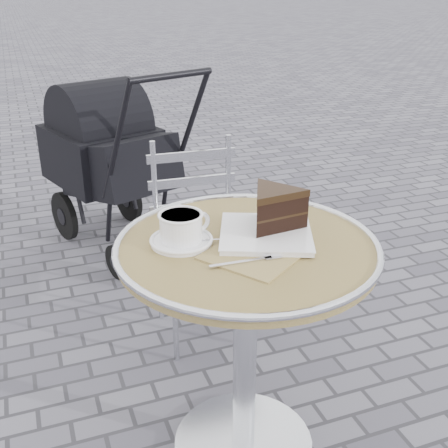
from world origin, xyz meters
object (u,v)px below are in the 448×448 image
object	(u,v)px
cafe_table	(246,296)
baby_stroller	(112,165)
cappuccino_set	(182,230)
cake_plate_set	(272,214)
bistro_chair	(197,216)

from	to	relation	value
cafe_table	baby_stroller	xyz separation A→B (m)	(-0.09, 1.64, -0.11)
cafe_table	cappuccino_set	distance (m)	0.27
cake_plate_set	cappuccino_set	bearing A→B (deg)	-164.80
cake_plate_set	bistro_chair	bearing A→B (deg)	112.64
cake_plate_set	baby_stroller	size ratio (longest dim) A/B	0.37
cafe_table	bistro_chair	distance (m)	0.74
baby_stroller	cappuccino_set	bearing A→B (deg)	-111.31
cafe_table	cake_plate_set	bearing A→B (deg)	20.95
cake_plate_set	baby_stroller	distance (m)	1.65
baby_stroller	cafe_table	bearing A→B (deg)	-105.56
cappuccino_set	bistro_chair	xyz separation A→B (m)	(0.25, 0.67, -0.27)
cappuccino_set	baby_stroller	distance (m)	1.60
cafe_table	cake_plate_set	distance (m)	0.24
cappuccino_set	cake_plate_set	xyz separation A→B (m)	(0.25, -0.03, 0.02)
cappuccino_set	bistro_chair	distance (m)	0.76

